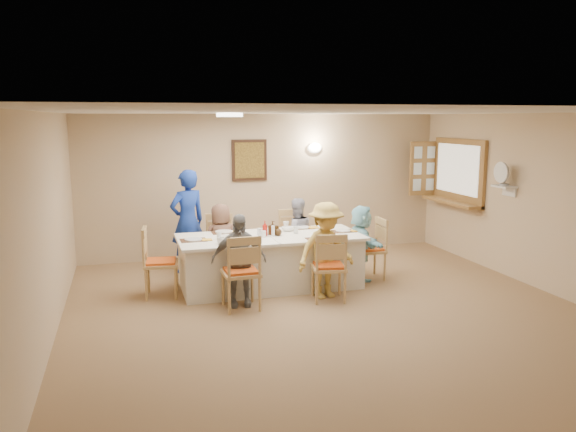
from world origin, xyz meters
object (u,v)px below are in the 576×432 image
object	(u,v)px
chair_back_right	(294,240)
diner_front_right	(326,250)
caregiver	(188,221)
chair_right_end	(369,249)
dining_table	(270,261)
diner_right_end	(361,242)
condiment_ketchup	(265,228)
chair_front_right	(329,266)
diner_front_left	(239,260)
diner_back_left	(221,241)
desk_fan	(503,177)
serving_hatch	(459,172)
chair_back_left	(220,245)
chair_left_end	(161,262)
diner_back_right	(296,235)
chair_front_left	(241,271)

from	to	relation	value
chair_back_right	diner_front_right	size ratio (longest dim) A/B	0.74
caregiver	chair_right_end	bearing A→B (deg)	133.15
dining_table	diner_right_end	world-z (taller)	diner_right_end
chair_right_end	condiment_ketchup	world-z (taller)	condiment_ketchup
chair_front_right	diner_right_end	bearing A→B (deg)	-124.93
diner_front_left	condiment_ketchup	size ratio (longest dim) A/B	5.70
diner_back_left	desk_fan	bearing A→B (deg)	153.21
serving_hatch	diner_right_end	xyz separation A→B (m)	(-2.23, -0.92, -0.93)
chair_back_left	chair_right_end	bearing A→B (deg)	-13.43
diner_back_left	condiment_ketchup	xyz separation A→B (m)	(0.53, -0.65, 0.29)
diner_back_left	diner_right_end	world-z (taller)	diner_back_left
chair_left_end	desk_fan	bearing A→B (deg)	-88.00
diner_front_left	diner_front_right	size ratio (longest dim) A/B	0.93
diner_back_right	dining_table	bearing A→B (deg)	47.58
diner_back_right	condiment_ketchup	distance (m)	0.98
chair_left_end	dining_table	bearing A→B (deg)	-83.15
diner_back_right	chair_back_right	bearing A→B (deg)	-90.99
chair_right_end	diner_right_end	distance (m)	0.17
diner_front_left	chair_front_right	bearing A→B (deg)	0.59
chair_front_right	chair_front_left	bearing A→B (deg)	10.78
chair_back_left	diner_front_right	distance (m)	1.91
diner_front_right	condiment_ketchup	world-z (taller)	diner_front_right
dining_table	chair_front_right	size ratio (longest dim) A/B	2.77
chair_back_left	chair_right_end	size ratio (longest dim) A/B	1.02
chair_back_left	diner_front_left	bearing A→B (deg)	-83.02
chair_front_left	diner_back_left	xyz separation A→B (m)	(0.00, 1.48, 0.08)
desk_fan	condiment_ketchup	world-z (taller)	desk_fan
desk_fan	diner_front_left	world-z (taller)	desk_fan
condiment_ketchup	chair_left_end	bearing A→B (deg)	-178.98
dining_table	chair_right_end	distance (m)	1.55
chair_right_end	desk_fan	bearing A→B (deg)	78.71
caregiver	condiment_ketchup	distance (m)	1.49
diner_right_end	caregiver	xyz separation A→B (m)	(-2.47, 1.15, 0.25)
diner_front_right	desk_fan	bearing A→B (deg)	-7.07
desk_fan	chair_back_right	bearing A→B (deg)	157.27
diner_back_left	diner_back_right	xyz separation A→B (m)	(1.20, 0.00, 0.02)
chair_front_right	caregiver	world-z (taller)	caregiver
chair_front_right	diner_right_end	size ratio (longest dim) A/B	0.83
serving_hatch	diner_back_left	xyz separation A→B (m)	(-4.25, -0.24, -0.92)
diner_back_left	serving_hatch	bearing A→B (deg)	171.44
chair_back_right	chair_front_right	size ratio (longest dim) A/B	1.02
diner_back_left	caregiver	bearing A→B (deg)	-58.01
desk_fan	chair_front_left	world-z (taller)	desk_fan
chair_back_right	diner_right_end	size ratio (longest dim) A/B	0.85
chair_back_right	chair_left_end	distance (m)	2.29
serving_hatch	dining_table	distance (m)	3.93
diner_back_right	caregiver	xyz separation A→B (m)	(-1.65, 0.47, 0.23)
diner_right_end	serving_hatch	bearing A→B (deg)	-63.26
chair_left_end	diner_front_right	world-z (taller)	diner_front_right
desk_fan	condiment_ketchup	size ratio (longest dim) A/B	1.40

